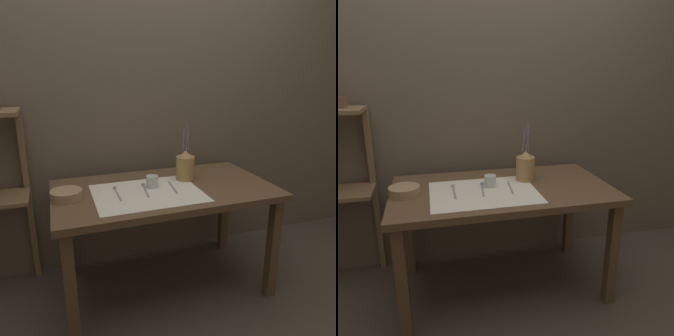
{
  "view_description": "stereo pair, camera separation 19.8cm",
  "coord_description": "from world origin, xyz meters",
  "views": [
    {
      "loc": [
        -0.61,
        -1.78,
        1.4
      ],
      "look_at": [
        0.02,
        0.0,
        0.82
      ],
      "focal_mm": 35.0,
      "sensor_mm": 36.0,
      "label": 1
    },
    {
      "loc": [
        -0.42,
        -1.84,
        1.4
      ],
      "look_at": [
        0.02,
        0.0,
        0.82
      ],
      "focal_mm": 35.0,
      "sensor_mm": 36.0,
      "label": 2
    }
  ],
  "objects": [
    {
      "name": "stone_wall_back",
      "position": [
        0.0,
        0.48,
        1.2
      ],
      "size": [
        7.0,
        0.06,
        2.4
      ],
      "color": "brown",
      "rests_on": "ground_plane"
    },
    {
      "name": "linen_cloth",
      "position": [
        -0.12,
        -0.07,
        0.7
      ],
      "size": [
        0.62,
        0.49,
        0.0
      ],
      "color": "silver",
      "rests_on": "wooden_table"
    },
    {
      "name": "spoon_inner",
      "position": [
        -0.29,
        0.02,
        0.71
      ],
      "size": [
        0.02,
        0.22,
        0.02
      ],
      "color": "#939399",
      "rests_on": "wooden_table"
    },
    {
      "name": "glass_tumbler_near",
      "position": [
        -0.07,
        0.02,
        0.74
      ],
      "size": [
        0.07,
        0.07,
        0.07
      ],
      "color": "silver",
      "rests_on": "wooden_table"
    },
    {
      "name": "pitcher_with_flowers",
      "position": [
        0.17,
        0.09,
        0.79
      ],
      "size": [
        0.12,
        0.12,
        0.39
      ],
      "color": "#A87F4C",
      "rests_on": "wooden_table"
    },
    {
      "name": "ground_plane",
      "position": [
        0.0,
        0.0,
        0.0
      ],
      "size": [
        12.0,
        12.0,
        0.0
      ],
      "primitive_type": "plane",
      "color": "#473F35"
    },
    {
      "name": "knife_center",
      "position": [
        0.04,
        -0.03,
        0.71
      ],
      "size": [
        0.03,
        0.2,
        0.0
      ],
      "color": "#939399",
      "rests_on": "wooden_table"
    },
    {
      "name": "spoon_outer",
      "position": [
        -0.12,
        0.02,
        0.71
      ],
      "size": [
        0.04,
        0.21,
        0.02
      ],
      "color": "#939399",
      "rests_on": "wooden_table"
    },
    {
      "name": "wooden_table",
      "position": [
        0.0,
        0.0,
        0.61
      ],
      "size": [
        1.33,
        0.74,
        0.7
      ],
      "color": "brown",
      "rests_on": "ground_plane"
    },
    {
      "name": "wooden_bowl",
      "position": [
        -0.57,
        -0.0,
        0.73
      ],
      "size": [
        0.17,
        0.17,
        0.05
      ],
      "color": "#9E7F5B",
      "rests_on": "wooden_table"
    }
  ]
}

